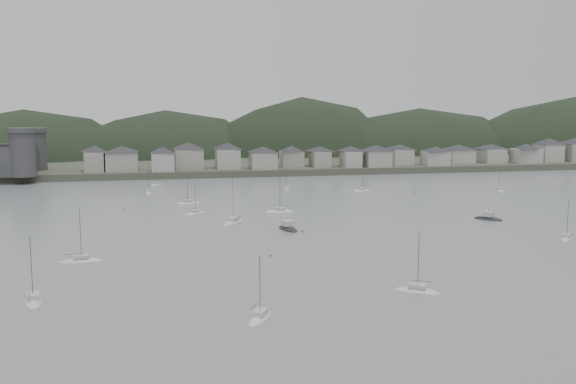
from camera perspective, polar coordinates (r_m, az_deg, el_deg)
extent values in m
plane|color=slate|center=(120.90, 7.42, -7.48)|extent=(900.00, 900.00, 0.00)
cube|color=#383D2D|center=(407.99, -6.40, 3.41)|extent=(900.00, 250.00, 3.00)
ellipsoid|color=black|center=(390.86, -22.44, 0.98)|extent=(138.98, 92.48, 81.13)
ellipsoid|color=black|center=(385.17, -10.85, 1.36)|extent=(132.08, 90.41, 79.74)
ellipsoid|color=black|center=(395.78, 1.26, 1.27)|extent=(133.88, 88.37, 101.41)
ellipsoid|color=black|center=(414.48, 11.61, 1.73)|extent=(165.81, 81.78, 82.55)
ellipsoid|color=black|center=(466.71, 24.04, 1.56)|extent=(177.60, 96.61, 102.57)
cylinder|color=#333335|center=(281.72, -22.76, 3.11)|extent=(10.00, 10.00, 18.00)
cylinder|color=#333335|center=(309.23, -21.79, 3.42)|extent=(10.00, 10.00, 17.00)
cube|color=#333335|center=(295.66, -22.22, 2.75)|extent=(3.50, 30.00, 12.00)
cube|color=gray|center=(294.12, -16.96, 2.62)|extent=(8.34, 12.91, 8.59)
pyramid|color=#242429|center=(293.70, -17.00, 3.75)|extent=(15.78, 15.78, 3.01)
cube|color=gray|center=(292.69, -14.69, 2.66)|extent=(13.68, 13.35, 8.36)
pyramid|color=#242429|center=(292.28, -14.72, 3.76)|extent=(20.07, 20.07, 2.93)
cube|color=gray|center=(287.09, -11.19, 2.65)|extent=(9.78, 10.20, 8.08)
pyramid|color=#242429|center=(286.68, -11.22, 3.73)|extent=(14.83, 14.83, 2.83)
cube|color=gray|center=(297.03, -8.89, 2.96)|extent=(12.59, 13.33, 9.09)
pyramid|color=#242429|center=(296.60, -8.92, 4.14)|extent=(19.24, 19.24, 3.18)
cube|color=gray|center=(296.96, -5.45, 3.00)|extent=(10.74, 12.17, 8.87)
pyramid|color=#242429|center=(296.54, -5.46, 4.15)|extent=(17.01, 17.01, 3.10)
cube|color=gray|center=(292.72, -2.25, 2.84)|extent=(11.63, 12.09, 7.69)
pyramid|color=#242429|center=(292.33, -2.25, 3.86)|extent=(17.61, 17.61, 2.69)
cube|color=gray|center=(304.11, 0.33, 3.01)|extent=(10.37, 9.35, 7.44)
pyramid|color=#242429|center=(303.74, 0.33, 3.95)|extent=(14.65, 14.65, 2.60)
cube|color=gray|center=(304.91, 2.89, 2.99)|extent=(8.24, 12.20, 7.22)
pyramid|color=#242429|center=(304.55, 2.89, 3.90)|extent=(15.17, 15.17, 2.53)
cube|color=gray|center=(303.74, 5.67, 2.96)|extent=(8.06, 10.91, 7.46)
pyramid|color=#242429|center=(303.37, 5.68, 3.91)|extent=(14.08, 14.08, 2.61)
cube|color=gray|center=(306.27, 7.96, 2.99)|extent=(11.73, 11.78, 7.66)
pyramid|color=#242429|center=(305.90, 7.98, 3.95)|extent=(17.46, 17.46, 2.68)
cube|color=gray|center=(321.09, 10.02, 3.13)|extent=(10.19, 13.02, 7.33)
pyramid|color=#242429|center=(320.75, 10.04, 4.01)|extent=(17.23, 17.23, 2.57)
cube|color=gray|center=(318.95, 13.10, 2.97)|extent=(11.70, 9.81, 6.88)
pyramid|color=#242429|center=(318.62, 13.13, 3.80)|extent=(15.97, 15.97, 2.41)
cube|color=gray|center=(334.25, 15.09, 3.13)|extent=(12.83, 12.48, 7.00)
pyramid|color=#242429|center=(333.93, 15.11, 3.93)|extent=(18.79, 18.79, 2.45)
cube|color=gray|center=(343.39, 17.78, 3.14)|extent=(11.07, 13.50, 6.97)
pyramid|color=#242429|center=(343.08, 17.81, 3.92)|extent=(18.25, 18.25, 2.44)
cube|color=gray|center=(344.69, 20.63, 3.06)|extent=(13.75, 9.12, 7.34)
pyramid|color=#242429|center=(344.37, 20.66, 3.88)|extent=(16.97, 16.97, 2.57)
cube|color=gray|center=(359.11, 22.38, 3.27)|extent=(11.37, 11.57, 9.05)
pyramid|color=#242429|center=(358.75, 22.43, 4.25)|extent=(17.03, 17.03, 3.17)
cube|color=gray|center=(367.21, 24.36, 3.26)|extent=(12.07, 13.43, 9.09)
pyramid|color=#242429|center=(366.86, 24.42, 4.21)|extent=(18.93, 18.93, 3.18)
ellipsoid|color=silver|center=(244.26, -0.14, 0.28)|extent=(3.02, 6.89, 1.33)
cube|color=#B6B6B2|center=(244.14, -0.15, 0.51)|extent=(1.77, 2.51, 0.70)
cylinder|color=#3F3F42|center=(243.75, -0.15, 1.29)|extent=(0.12, 0.12, 8.32)
cylinder|color=#3F3F42|center=(245.19, -0.24, 0.67)|extent=(0.51, 2.98, 0.10)
ellipsoid|color=silver|center=(250.39, 18.43, 0.07)|extent=(3.66, 8.26, 1.59)
cube|color=#B6B6B2|center=(250.26, 18.44, 0.32)|extent=(2.13, 3.01, 0.70)
cylinder|color=#3F3F42|center=(249.80, 18.48, 1.24)|extent=(0.12, 0.12, 9.97)
cylinder|color=#3F3F42|center=(251.31, 18.24, 0.48)|extent=(0.61, 3.57, 0.10)
ellipsoid|color=silver|center=(189.03, -8.31, -1.98)|extent=(7.20, 6.04, 1.44)
cube|color=#B6B6B2|center=(188.87, -8.31, -1.67)|extent=(2.97, 2.75, 0.70)
cylinder|color=#3F3F42|center=(188.32, -8.33, -0.58)|extent=(0.12, 0.12, 8.99)
cylinder|color=#3F3F42|center=(189.46, -8.65, -1.48)|extent=(2.70, 1.95, 0.10)
ellipsoid|color=silver|center=(209.16, -9.00, -1.06)|extent=(8.38, 3.55, 1.63)
cube|color=#B6B6B2|center=(209.00, -9.01, -0.76)|extent=(3.04, 2.12, 0.70)
cylinder|color=#3F3F42|center=(208.44, -9.03, 0.36)|extent=(0.12, 0.12, 10.17)
cylinder|color=#3F3F42|center=(209.02, -9.41, -0.62)|extent=(3.65, 0.54, 0.10)
ellipsoid|color=silver|center=(165.69, 23.76, -3.92)|extent=(6.71, 6.68, 1.43)
cube|color=#B6B6B2|center=(165.50, 23.78, -3.58)|extent=(2.89, 2.89, 0.70)
cylinder|color=#3F3F42|center=(164.87, 23.85, -2.34)|extent=(0.12, 0.12, 8.97)
cylinder|color=#3F3F42|center=(165.21, 24.24, -3.42)|extent=(2.36, 2.34, 0.10)
ellipsoid|color=silver|center=(238.18, -12.41, -0.09)|extent=(2.97, 7.86, 1.54)
cube|color=#B6B6B2|center=(238.04, -12.42, 0.17)|extent=(1.87, 2.81, 0.70)
cylinder|color=#3F3F42|center=(237.58, -12.44, 1.10)|extent=(0.12, 0.12, 9.65)
cylinder|color=#3F3F42|center=(236.60, -12.40, 0.26)|extent=(0.33, 3.47, 0.10)
ellipsoid|color=silver|center=(261.90, -11.71, 0.62)|extent=(5.79, 5.64, 1.22)
cube|color=#B6B6B2|center=(261.79, -11.71, 0.82)|extent=(2.48, 2.45, 0.70)
cylinder|color=#3F3F42|center=(261.45, -11.73, 1.49)|extent=(0.12, 0.12, 7.66)
cylinder|color=#3F3F42|center=(260.98, -11.54, 0.93)|extent=(2.07, 1.97, 0.10)
ellipsoid|color=silver|center=(239.54, 6.68, 0.08)|extent=(7.51, 3.85, 1.44)
cube|color=#B6B6B2|center=(239.41, 6.68, 0.32)|extent=(2.80, 2.10, 0.70)
cylinder|color=#3F3F42|center=(238.98, 6.70, 1.19)|extent=(0.12, 0.12, 8.97)
cylinder|color=#3F3F42|center=(239.22, 6.38, 0.46)|extent=(3.17, 0.82, 0.10)
ellipsoid|color=silver|center=(136.57, -18.07, -6.02)|extent=(8.76, 2.98, 1.74)
cube|color=#B6B6B2|center=(136.31, -18.09, -5.54)|extent=(3.09, 1.98, 0.70)
cylinder|color=#3F3F42|center=(135.39, -18.16, -3.72)|extent=(0.12, 0.12, 10.87)
cylinder|color=#3F3F42|center=(136.40, -18.75, -5.32)|extent=(3.91, 0.19, 0.10)
ellipsoid|color=silver|center=(96.47, -2.53, -11.35)|extent=(6.04, 7.88, 1.54)
cube|color=#B6B6B2|center=(96.13, -2.53, -10.75)|extent=(2.83, 3.18, 0.70)
cylinder|color=#3F3F42|center=(94.97, -2.54, -8.52)|extent=(0.12, 0.12, 9.62)
cylinder|color=#3F3F42|center=(96.97, -3.07, -10.24)|extent=(1.85, 3.03, 0.10)
ellipsoid|color=silver|center=(173.10, -4.95, -2.82)|extent=(8.13, 10.03, 1.99)
cube|color=#B6B6B2|center=(172.87, -4.96, -2.39)|extent=(3.74, 4.10, 0.70)
cylinder|color=#3F3F42|center=(172.06, -4.98, -0.74)|extent=(0.12, 0.12, 12.41)
cylinder|color=#3F3F42|center=(171.44, -4.57, -2.29)|extent=(2.55, 3.78, 0.10)
ellipsoid|color=silver|center=(111.67, 11.57, -8.83)|extent=(8.24, 6.82, 1.64)
cube|color=#B6B6B2|center=(111.36, 11.59, -8.28)|extent=(3.39, 3.12, 0.70)
cylinder|color=#3F3F42|center=(110.30, 11.65, -6.20)|extent=(0.12, 0.12, 10.26)
cylinder|color=#3F3F42|center=(112.43, 12.00, -7.85)|extent=(3.10, 2.18, 0.10)
ellipsoid|color=silver|center=(112.01, -21.93, -9.19)|extent=(4.43, 8.89, 1.70)
cube|color=#B6B6B2|center=(111.69, -21.96, -8.63)|extent=(2.45, 3.30, 0.70)
cylinder|color=#3F3F42|center=(110.60, -22.08, -6.48)|extent=(0.12, 0.12, 10.64)
cylinder|color=#3F3F42|center=(110.18, -22.28, -8.57)|extent=(0.89, 3.77, 0.10)
ellipsoid|color=silver|center=(189.93, -0.73, -1.85)|extent=(9.37, 3.04, 1.87)
cube|color=#B6B6B2|center=(189.73, -0.73, -1.48)|extent=(3.29, 2.08, 0.70)
cylinder|color=#3F3F42|center=(189.03, -0.73, -0.06)|extent=(0.12, 0.12, 11.70)
cylinder|color=#3F3F42|center=(189.97, -0.23, -1.30)|extent=(4.21, 0.12, 0.10)
ellipsoid|color=black|center=(186.95, 17.57, -2.37)|extent=(7.57, 8.07, 1.79)
cube|color=#B6B6B2|center=(186.70, 17.58, -1.90)|extent=(3.33, 3.34, 1.40)
cylinder|color=#3F3F42|center=(186.56, 17.60, -1.63)|extent=(0.10, 0.10, 1.20)
ellipsoid|color=black|center=(163.81, 0.00, -3.39)|extent=(5.19, 9.47, 1.97)
cube|color=#B6B6B2|center=(163.50, 0.00, -2.82)|extent=(3.06, 3.19, 1.40)
cylinder|color=#3F3F42|center=(163.34, 0.00, -2.51)|extent=(0.10, 0.10, 1.20)
sphere|color=#B65C3C|center=(236.31, 11.25, -0.09)|extent=(0.70, 0.70, 0.70)
sphere|color=#B65C3C|center=(240.40, -17.25, -0.16)|extent=(0.70, 0.70, 0.70)
sphere|color=#B65C3C|center=(161.44, 1.31, -3.52)|extent=(0.70, 0.70, 0.70)
sphere|color=#B65C3C|center=(135.37, -1.54, -5.71)|extent=(0.70, 0.70, 0.70)
sphere|color=#B65C3C|center=(200.60, -14.51, -1.56)|extent=(0.70, 0.70, 0.70)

